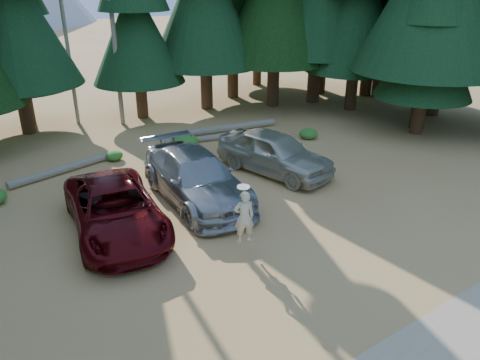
# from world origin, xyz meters

# --- Properties ---
(ground) EXTENTS (160.00, 160.00, 0.00)m
(ground) POSITION_xyz_m (0.00, 0.00, 0.00)
(ground) COLOR #B4814C
(ground) RESTS_ON ground
(forest_belt_north) EXTENTS (36.00, 7.00, 22.00)m
(forest_belt_north) POSITION_xyz_m (0.00, 15.00, 0.00)
(forest_belt_north) COLOR black
(forest_belt_north) RESTS_ON ground
(forest_belt_east) EXTENTS (6.00, 22.00, 22.00)m
(forest_belt_east) POSITION_xyz_m (15.50, 4.00, 0.00)
(forest_belt_east) COLOR black
(forest_belt_east) RESTS_ON ground
(snag_front) EXTENTS (0.24, 0.24, 12.00)m
(snag_front) POSITION_xyz_m (0.80, 14.50, 6.00)
(snag_front) COLOR gray
(snag_front) RESTS_ON ground
(snag_back) EXTENTS (0.20, 0.20, 10.00)m
(snag_back) POSITION_xyz_m (-1.20, 16.00, 5.00)
(snag_back) COLOR gray
(snag_back) RESTS_ON ground
(red_pickup) EXTENTS (3.46, 5.98, 1.57)m
(red_pickup) POSITION_xyz_m (-3.76, 3.31, 0.78)
(red_pickup) COLOR #51060B
(red_pickup) RESTS_ON ground
(silver_minivan_center) EXTENTS (2.93, 6.17, 1.74)m
(silver_minivan_center) POSITION_xyz_m (-0.52, 3.91, 0.87)
(silver_minivan_center) COLOR #9B9EA2
(silver_minivan_center) RESTS_ON ground
(silver_minivan_right) EXTENTS (3.15, 5.46, 1.75)m
(silver_minivan_right) POSITION_xyz_m (3.42, 4.37, 0.87)
(silver_minivan_right) COLOR beige
(silver_minivan_right) RESTS_ON ground
(frisbee_player) EXTENTS (0.69, 0.57, 1.77)m
(frisbee_player) POSITION_xyz_m (-1.14, -0.02, 1.21)
(frisbee_player) COLOR beige
(frisbee_player) RESTS_ON ground
(log_left) EXTENTS (4.66, 1.41, 0.34)m
(log_left) POSITION_xyz_m (-3.80, 9.22, 0.17)
(log_left) COLOR gray
(log_left) RESTS_ON ground
(log_mid) EXTENTS (3.48, 1.18, 0.29)m
(log_mid) POSITION_xyz_m (2.81, 9.43, 0.15)
(log_mid) COLOR gray
(log_mid) RESTS_ON ground
(log_right) EXTENTS (5.71, 1.34, 0.37)m
(log_right) POSITION_xyz_m (4.66, 10.10, 0.18)
(log_right) COLOR gray
(log_right) RESTS_ON ground
(shrub_left) EXTENTS (0.75, 0.75, 0.41)m
(shrub_left) POSITION_xyz_m (-1.57, 9.43, 0.21)
(shrub_left) COLOR #29681F
(shrub_left) RESTS_ON ground
(shrub_center_left) EXTENTS (0.93, 0.93, 0.51)m
(shrub_center_left) POSITION_xyz_m (-0.04, 6.97, 0.26)
(shrub_center_left) COLOR #29681F
(shrub_center_left) RESTS_ON ground
(shrub_center_right) EXTENTS (0.98, 0.98, 0.54)m
(shrub_center_right) POSITION_xyz_m (1.34, 8.62, 0.27)
(shrub_center_right) COLOR #29681F
(shrub_center_right) RESTS_ON ground
(shrub_right) EXTENTS (1.32, 1.32, 0.73)m
(shrub_right) POSITION_xyz_m (1.67, 8.87, 0.36)
(shrub_right) COLOR #29681F
(shrub_right) RESTS_ON ground
(shrub_far_right) EXTENTS (1.13, 1.13, 0.62)m
(shrub_far_right) POSITION_xyz_m (3.56, 7.22, 0.31)
(shrub_far_right) COLOR #29681F
(shrub_far_right) RESTS_ON ground
(shrub_edge_east) EXTENTS (0.92, 0.92, 0.51)m
(shrub_edge_east) POSITION_xyz_m (7.53, 6.84, 0.25)
(shrub_edge_east) COLOR #29681F
(shrub_edge_east) RESTS_ON ground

